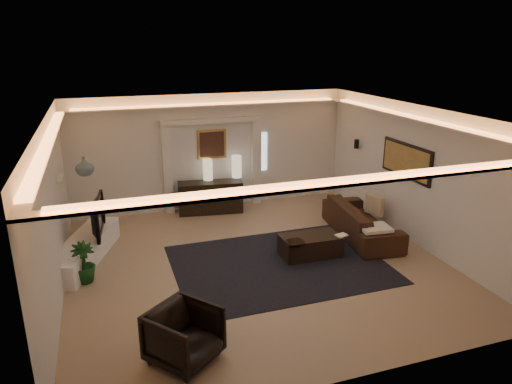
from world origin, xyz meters
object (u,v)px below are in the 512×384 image
object	(u,v)px
console	(210,197)
sofa	(361,221)
armchair	(184,335)
coffee_table	(310,246)

from	to	relation	value
console	sofa	xyz separation A→B (m)	(2.80, -2.52, -0.05)
sofa	armchair	world-z (taller)	armchair
sofa	coffee_table	bearing A→B (deg)	116.81
console	coffee_table	bearing A→B (deg)	-58.75
sofa	coffee_table	xyz separation A→B (m)	(-1.49, -0.55, -0.15)
console	sofa	distance (m)	3.77
coffee_table	armchair	xyz separation A→B (m)	(-2.98, -2.42, 0.18)
coffee_table	armchair	distance (m)	3.84
coffee_table	armchair	bearing A→B (deg)	-139.57
console	sofa	bearing A→B (deg)	-33.91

